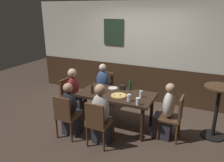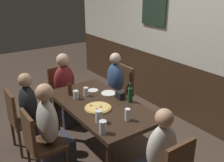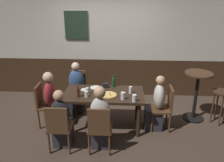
{
  "view_description": "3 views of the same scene",
  "coord_description": "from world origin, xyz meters",
  "px_view_note": "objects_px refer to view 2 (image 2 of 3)",
  "views": [
    {
      "loc": [
        1.69,
        -3.84,
        2.41
      ],
      "look_at": [
        -0.1,
        -0.0,
        1.0
      ],
      "focal_mm": 35.15,
      "sensor_mm": 36.0,
      "label": 1
    },
    {
      "loc": [
        2.5,
        -1.57,
        2.2
      ],
      "look_at": [
        0.06,
        0.13,
        1.03
      ],
      "focal_mm": 41.9,
      "sensor_mm": 36.0,
      "label": 2
    },
    {
      "loc": [
        0.39,
        -4.21,
        2.64
      ],
      "look_at": [
        0.16,
        0.03,
        0.99
      ],
      "focal_mm": 38.28,
      "sensor_mm": 36.0,
      "label": 3
    }
  ],
  "objects_px": {
    "person_head_west": "(66,94)",
    "person_left_near": "(33,116)",
    "tumbler_short": "(103,128)",
    "plate_white_small": "(93,90)",
    "condiment_caddy": "(120,95)",
    "chair_left_near": "(21,117)",
    "beer_glass_tall": "(128,115)",
    "beer_bottle_brown": "(70,89)",
    "chair_mid_near": "(39,142)",
    "plate_white_large": "(109,93)",
    "beer_bottle_green": "(130,95)",
    "person_left_far": "(113,93)",
    "pint_glass_amber": "(86,92)",
    "dining_table": "(101,110)",
    "pint_glass_pale": "(99,117)",
    "person_mid_near": "(53,137)",
    "chair_head_west": "(62,91)",
    "chair_left_far": "(121,89)",
    "beer_glass_half": "(76,95)",
    "pizza": "(98,108)"
  },
  "relations": [
    {
      "from": "pint_glass_pale",
      "to": "beer_bottle_brown",
      "type": "height_order",
      "value": "beer_bottle_brown"
    },
    {
      "from": "person_left_far",
      "to": "plate_white_large",
      "type": "distance_m",
      "value": 0.69
    },
    {
      "from": "beer_glass_tall",
      "to": "plate_white_small",
      "type": "relative_size",
      "value": 0.99
    },
    {
      "from": "pint_glass_amber",
      "to": "dining_table",
      "type": "bearing_deg",
      "value": 6.14
    },
    {
      "from": "chair_left_near",
      "to": "tumbler_short",
      "type": "height_order",
      "value": "chair_left_near"
    },
    {
      "from": "pint_glass_amber",
      "to": "plate_white_small",
      "type": "xyz_separation_m",
      "value": [
        -0.08,
        0.16,
        -0.04
      ]
    },
    {
      "from": "chair_left_near",
      "to": "beer_glass_tall",
      "type": "xyz_separation_m",
      "value": [
        1.2,
        0.85,
        0.3
      ]
    },
    {
      "from": "tumbler_short",
      "to": "person_left_near",
      "type": "bearing_deg",
      "value": -165.88
    },
    {
      "from": "person_head_west",
      "to": "person_left_near",
      "type": "bearing_deg",
      "value": -62.3
    },
    {
      "from": "beer_bottle_green",
      "to": "person_left_far",
      "type": "bearing_deg",
      "value": 158.86
    },
    {
      "from": "chair_head_west",
      "to": "beer_glass_tall",
      "type": "distance_m",
      "value": 1.73
    },
    {
      "from": "pint_glass_pale",
      "to": "pint_glass_amber",
      "type": "distance_m",
      "value": 0.73
    },
    {
      "from": "plate_white_large",
      "to": "condiment_caddy",
      "type": "xyz_separation_m",
      "value": [
        0.21,
        0.04,
        0.04
      ]
    },
    {
      "from": "person_left_near",
      "to": "person_left_far",
      "type": "distance_m",
      "value": 1.32
    },
    {
      "from": "person_head_west",
      "to": "person_left_near",
      "type": "xyz_separation_m",
      "value": [
        0.35,
        -0.66,
        -0.03
      ]
    },
    {
      "from": "beer_glass_tall",
      "to": "pint_glass_amber",
      "type": "bearing_deg",
      "value": -176.23
    },
    {
      "from": "beer_bottle_brown",
      "to": "plate_white_large",
      "type": "distance_m",
      "value": 0.53
    },
    {
      "from": "chair_left_near",
      "to": "pizza",
      "type": "relative_size",
      "value": 2.71
    },
    {
      "from": "person_left_near",
      "to": "tumbler_short",
      "type": "distance_m",
      "value": 1.34
    },
    {
      "from": "chair_left_near",
      "to": "beer_bottle_green",
      "type": "relative_size",
      "value": 3.39
    },
    {
      "from": "beer_glass_half",
      "to": "condiment_caddy",
      "type": "distance_m",
      "value": 0.58
    },
    {
      "from": "dining_table",
      "to": "tumbler_short",
      "type": "height_order",
      "value": "tumbler_short"
    },
    {
      "from": "chair_mid_near",
      "to": "condiment_caddy",
      "type": "bearing_deg",
      "value": 89.3
    },
    {
      "from": "condiment_caddy",
      "to": "pint_glass_pale",
      "type": "bearing_deg",
      "value": -56.96
    },
    {
      "from": "chair_head_west",
      "to": "beer_bottle_green",
      "type": "height_order",
      "value": "beer_bottle_green"
    },
    {
      "from": "pizza",
      "to": "chair_left_near",
      "type": "bearing_deg",
      "value": -137.1
    },
    {
      "from": "person_mid_near",
      "to": "chair_mid_near",
      "type": "bearing_deg",
      "value": -90.0
    },
    {
      "from": "chair_left_far",
      "to": "beer_glass_half",
      "type": "height_order",
      "value": "chair_left_far"
    },
    {
      "from": "person_mid_near",
      "to": "person_left_far",
      "type": "xyz_separation_m",
      "value": [
        -0.68,
        1.33,
        -0.02
      ]
    },
    {
      "from": "chair_left_near",
      "to": "person_left_far",
      "type": "relative_size",
      "value": 0.78
    },
    {
      "from": "tumbler_short",
      "to": "plate_white_small",
      "type": "bearing_deg",
      "value": 154.26
    },
    {
      "from": "tumbler_short",
      "to": "beer_glass_half",
      "type": "height_order",
      "value": "tumbler_short"
    },
    {
      "from": "chair_left_far",
      "to": "condiment_caddy",
      "type": "bearing_deg",
      "value": -37.45
    },
    {
      "from": "tumbler_short",
      "to": "chair_left_near",
      "type": "bearing_deg",
      "value": -159.07
    },
    {
      "from": "person_mid_near",
      "to": "person_left_near",
      "type": "distance_m",
      "value": 0.68
    },
    {
      "from": "person_left_near",
      "to": "beer_bottle_green",
      "type": "height_order",
      "value": "person_left_near"
    },
    {
      "from": "person_left_far",
      "to": "beer_bottle_brown",
      "type": "bearing_deg",
      "value": -75.64
    },
    {
      "from": "chair_mid_near",
      "to": "person_left_far",
      "type": "relative_size",
      "value": 0.78
    },
    {
      "from": "chair_left_far",
      "to": "beer_bottle_brown",
      "type": "relative_size",
      "value": 3.78
    },
    {
      "from": "person_mid_near",
      "to": "beer_glass_tall",
      "type": "distance_m",
      "value": 0.91
    },
    {
      "from": "tumbler_short",
      "to": "beer_bottle_brown",
      "type": "xyz_separation_m",
      "value": [
        -1.04,
        0.15,
        0.03
      ]
    },
    {
      "from": "person_mid_near",
      "to": "plate_white_large",
      "type": "distance_m",
      "value": 0.97
    },
    {
      "from": "beer_bottle_brown",
      "to": "condiment_caddy",
      "type": "relative_size",
      "value": 2.12
    },
    {
      "from": "person_head_west",
      "to": "beer_glass_tall",
      "type": "height_order",
      "value": "person_head_west"
    },
    {
      "from": "chair_left_near",
      "to": "person_mid_near",
      "type": "height_order",
      "value": "person_mid_near"
    },
    {
      "from": "person_mid_near",
      "to": "plate_white_small",
      "type": "xyz_separation_m",
      "value": [
        -0.4,
        0.79,
        0.25
      ]
    },
    {
      "from": "plate_white_small",
      "to": "condiment_caddy",
      "type": "bearing_deg",
      "value": 21.72
    },
    {
      "from": "beer_glass_tall",
      "to": "pint_glass_pale",
      "type": "xyz_separation_m",
      "value": [
        -0.14,
        -0.28,
        0.0
      ]
    },
    {
      "from": "chair_head_west",
      "to": "plate_white_large",
      "type": "distance_m",
      "value": 1.05
    },
    {
      "from": "beer_glass_tall",
      "to": "beer_bottle_brown",
      "type": "distance_m",
      "value": 1.0
    }
  ]
}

